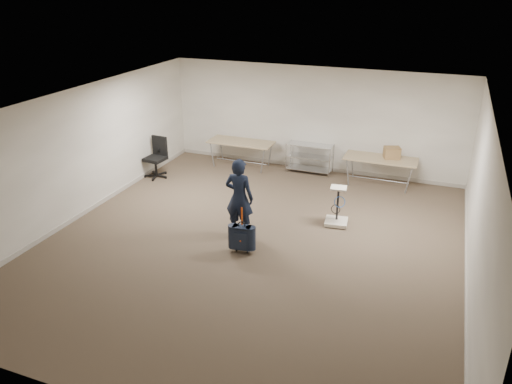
% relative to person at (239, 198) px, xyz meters
% --- Properties ---
extents(ground, '(9.00, 9.00, 0.00)m').
position_rel_person_xyz_m(ground, '(0.38, -0.23, -0.83)').
color(ground, '#47382B').
rests_on(ground, ground).
extents(room_shell, '(8.00, 9.00, 9.00)m').
position_rel_person_xyz_m(room_shell, '(0.38, 1.15, -0.78)').
color(room_shell, beige).
rests_on(room_shell, ground).
extents(folding_table_left, '(1.80, 0.75, 0.73)m').
position_rel_person_xyz_m(folding_table_left, '(-1.52, 3.72, -0.15)').
color(folding_table_left, '#9F8A61').
rests_on(folding_table_left, ground).
extents(folding_table_right, '(1.80, 0.75, 0.73)m').
position_rel_person_xyz_m(folding_table_right, '(2.28, 3.72, -0.15)').
color(folding_table_right, '#9F8A61').
rests_on(folding_table_right, ground).
extents(wire_shelf, '(1.22, 0.47, 0.80)m').
position_rel_person_xyz_m(wire_shelf, '(0.38, 3.97, -0.39)').
color(wire_shelf, silver).
rests_on(wire_shelf, ground).
extents(person, '(0.61, 0.41, 1.65)m').
position_rel_person_xyz_m(person, '(0.00, 0.00, 0.00)').
color(person, black).
rests_on(person, ground).
extents(suitcase, '(0.37, 0.24, 0.95)m').
position_rel_person_xyz_m(suitcase, '(0.33, -0.66, -0.50)').
color(suitcase, '#161E32').
rests_on(suitcase, ground).
extents(office_chair, '(0.64, 0.64, 1.06)m').
position_rel_person_xyz_m(office_chair, '(-3.32, 2.22, -0.51)').
color(office_chair, black).
rests_on(office_chair, ground).
extents(equipment_cart, '(0.53, 0.53, 0.87)m').
position_rel_person_xyz_m(equipment_cart, '(1.76, 1.16, -0.60)').
color(equipment_cart, beige).
rests_on(equipment_cart, ground).
extents(cardboard_box, '(0.46, 0.40, 0.29)m').
position_rel_person_xyz_m(cardboard_box, '(2.52, 3.81, 0.05)').
color(cardboard_box, '#9D6C49').
rests_on(cardboard_box, folding_table_right).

